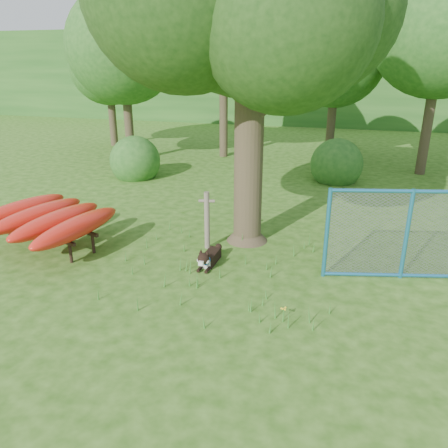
# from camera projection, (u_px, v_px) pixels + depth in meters

# --- Properties ---
(ground) EXTENTS (80.00, 80.00, 0.00)m
(ground) POSITION_uv_depth(u_px,v_px,m) (195.00, 297.00, 7.88)
(ground) COLOR #275410
(ground) RESTS_ON ground
(wooden_post) EXTENTS (0.36, 0.15, 1.32)m
(wooden_post) POSITION_uv_depth(u_px,v_px,m) (207.00, 219.00, 9.71)
(wooden_post) COLOR #675B4D
(wooden_post) RESTS_ON ground
(kayak_rack) EXTENTS (3.02, 3.25, 0.89)m
(kayak_rack) POSITION_uv_depth(u_px,v_px,m) (47.00, 218.00, 9.80)
(kayak_rack) COLOR black
(kayak_rack) RESTS_ON ground
(husky_dog) EXTENTS (0.27, 1.07, 0.47)m
(husky_dog) POSITION_uv_depth(u_px,v_px,m) (209.00, 258.00, 9.04)
(husky_dog) COLOR black
(husky_dog) RESTS_ON ground
(fence_section) EXTENTS (3.02, 0.81, 3.01)m
(fence_section) POSITION_uv_depth(u_px,v_px,m) (407.00, 235.00, 8.27)
(fence_section) COLOR teal
(fence_section) RESTS_ON ground
(wildflower_clump) EXTENTS (0.10, 0.09, 0.22)m
(wildflower_clump) POSITION_uv_depth(u_px,v_px,m) (284.00, 310.00, 7.16)
(wildflower_clump) COLOR #3E812A
(wildflower_clump) RESTS_ON ground
(bg_tree_a) EXTENTS (4.40, 4.40, 6.70)m
(bg_tree_a) POSITION_uv_depth(u_px,v_px,m) (123.00, 47.00, 17.00)
(bg_tree_a) COLOR #3B3020
(bg_tree_a) RESTS_ON ground
(bg_tree_b) EXTENTS (5.20, 5.20, 8.22)m
(bg_tree_b) POSITION_uv_depth(u_px,v_px,m) (224.00, 17.00, 17.47)
(bg_tree_b) COLOR #3B3020
(bg_tree_b) RESTS_ON ground
(bg_tree_c) EXTENTS (4.00, 4.00, 6.12)m
(bg_tree_c) POSITION_uv_depth(u_px,v_px,m) (337.00, 58.00, 17.71)
(bg_tree_c) COLOR #3B3020
(bg_tree_c) RESTS_ON ground
(bg_tree_d) EXTENTS (4.80, 4.80, 7.50)m
(bg_tree_d) POSITION_uv_depth(u_px,v_px,m) (443.00, 26.00, 14.64)
(bg_tree_d) COLOR #3B3020
(bg_tree_d) RESTS_ON ground
(bg_tree_f) EXTENTS (3.60, 3.60, 5.55)m
(bg_tree_f) POSITION_uv_depth(u_px,v_px,m) (108.00, 66.00, 20.62)
(bg_tree_f) COLOR #3B3020
(bg_tree_f) RESTS_ON ground
(shrub_left) EXTENTS (1.80, 1.80, 1.80)m
(shrub_left) POSITION_uv_depth(u_px,v_px,m) (136.00, 177.00, 15.93)
(shrub_left) COLOR #245B1D
(shrub_left) RESTS_ON ground
(shrub_mid) EXTENTS (1.80, 1.80, 1.80)m
(shrub_mid) POSITION_uv_depth(u_px,v_px,m) (335.00, 181.00, 15.43)
(shrub_mid) COLOR #245B1D
(shrub_mid) RESTS_ON ground
(wooded_hillside) EXTENTS (80.00, 12.00, 6.00)m
(wooded_hillside) POSITION_uv_depth(u_px,v_px,m) (325.00, 75.00, 31.96)
(wooded_hillside) COLOR #245B1D
(wooded_hillside) RESTS_ON ground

